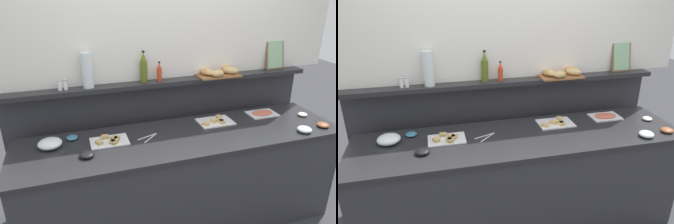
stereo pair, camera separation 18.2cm
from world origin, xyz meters
TOP-DOWN VIEW (x-y plane):
  - ground_plane at (0.00, 0.60)m, footprint 12.00×12.00m
  - buffet_counter at (0.00, 0.00)m, footprint 2.70×0.71m
  - back_ledge_unit at (0.00, 0.53)m, footprint 2.86×0.22m
  - sandwich_platter_side at (0.36, 0.15)m, footprint 0.31×0.22m
  - sandwich_platter_rear at (-0.60, 0.07)m, footprint 0.30×0.20m
  - cold_cuts_platter at (0.86, 0.19)m, footprint 0.27×0.19m
  - glass_bowl_large at (-1.04, 0.13)m, footprint 0.18×0.18m
  - glass_bowl_medium at (0.98, -0.25)m, footprint 0.12×0.12m
  - condiment_bowl_teal at (-0.88, 0.22)m, footprint 0.09×0.09m
  - condiment_bowl_cream at (-0.78, -0.10)m, footprint 0.11×0.11m
  - condiment_bowl_dark at (1.20, 0.04)m, footprint 0.09×0.09m
  - condiment_bowl_red at (1.21, -0.22)m, footprint 0.10×0.10m
  - serving_tongs at (-0.28, 0.05)m, footprint 0.18×0.14m
  - olive_oil_bottle at (-0.21, 0.47)m, footprint 0.06×0.06m
  - hot_sauce_bottle at (-0.07, 0.46)m, footprint 0.04×0.04m
  - salt_shaker at (-0.92, 0.46)m, footprint 0.03×0.03m
  - pepper_shaker at (-0.88, 0.46)m, footprint 0.03×0.03m
  - bread_basket at (0.52, 0.46)m, footprint 0.41×0.32m
  - framed_picture at (1.15, 0.49)m, footprint 0.20×0.07m
  - water_carafe at (-0.69, 0.46)m, footprint 0.09×0.09m

SIDE VIEW (x-z plane):
  - ground_plane at x=0.00m, z-range 0.00..0.00m
  - buffet_counter at x=0.00m, z-range 0.00..0.89m
  - back_ledge_unit at x=0.00m, z-range 0.03..1.26m
  - serving_tongs at x=-0.28m, z-range 0.89..0.90m
  - cold_cuts_platter at x=0.86m, z-range 0.89..0.91m
  - sandwich_platter_side at x=0.36m, z-range 0.88..0.92m
  - sandwich_platter_rear at x=-0.60m, z-range 0.88..0.92m
  - condiment_bowl_dark at x=1.20m, z-range 0.89..0.92m
  - condiment_bowl_teal at x=-0.88m, z-range 0.89..0.92m
  - condiment_bowl_red at x=1.21m, z-range 0.89..0.93m
  - condiment_bowl_cream at x=-0.78m, z-range 0.89..0.93m
  - glass_bowl_medium at x=0.98m, z-range 0.89..0.93m
  - glass_bowl_large at x=-1.04m, z-range 0.89..0.96m
  - bread_basket at x=0.52m, z-range 1.23..1.31m
  - salt_shaker at x=-0.92m, z-range 1.23..1.32m
  - pepper_shaker at x=-0.88m, z-range 1.23..1.32m
  - hot_sauce_bottle at x=-0.07m, z-range 1.22..1.40m
  - olive_oil_bottle at x=-0.21m, z-range 1.22..1.49m
  - framed_picture at x=1.15m, z-range 1.23..1.52m
  - water_carafe at x=-0.69m, z-range 1.23..1.53m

